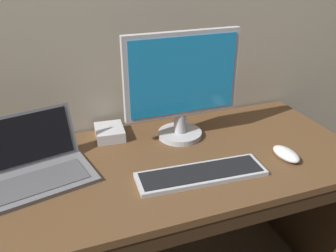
{
  "coord_description": "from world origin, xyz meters",
  "views": [
    {
      "loc": [
        -0.32,
        -1.06,
        1.43
      ],
      "look_at": [
        0.07,
        0.0,
        0.86
      ],
      "focal_mm": 38.53,
      "sensor_mm": 36.0,
      "label": 1
    }
  ],
  "objects_px": {
    "wired_keyboard": "(201,174)",
    "computer_mouse": "(286,154)",
    "laptop_space_gray": "(35,164)",
    "external_drive_box": "(110,132)",
    "external_monitor": "(182,85)"
  },
  "relations": [
    {
      "from": "wired_keyboard",
      "to": "computer_mouse",
      "type": "distance_m",
      "value": 0.34
    },
    {
      "from": "wired_keyboard",
      "to": "external_drive_box",
      "type": "xyz_separation_m",
      "value": [
        -0.23,
        0.39,
        0.01
      ]
    },
    {
      "from": "wired_keyboard",
      "to": "external_drive_box",
      "type": "relative_size",
      "value": 3.36
    },
    {
      "from": "external_drive_box",
      "to": "external_monitor",
      "type": "bearing_deg",
      "value": -21.01
    },
    {
      "from": "laptop_space_gray",
      "to": "computer_mouse",
      "type": "bearing_deg",
      "value": -12.99
    },
    {
      "from": "laptop_space_gray",
      "to": "external_drive_box",
      "type": "xyz_separation_m",
      "value": [
        0.29,
        0.19,
        -0.02
      ]
    },
    {
      "from": "computer_mouse",
      "to": "external_drive_box",
      "type": "distance_m",
      "value": 0.7
    },
    {
      "from": "computer_mouse",
      "to": "wired_keyboard",
      "type": "bearing_deg",
      "value": 173.57
    },
    {
      "from": "external_monitor",
      "to": "external_drive_box",
      "type": "relative_size",
      "value": 3.39
    },
    {
      "from": "laptop_space_gray",
      "to": "external_monitor",
      "type": "relative_size",
      "value": 0.86
    },
    {
      "from": "laptop_space_gray",
      "to": "external_monitor",
      "type": "bearing_deg",
      "value": 8.32
    },
    {
      "from": "computer_mouse",
      "to": "external_drive_box",
      "type": "xyz_separation_m",
      "value": [
        -0.58,
        0.39,
        0.0
      ]
    },
    {
      "from": "computer_mouse",
      "to": "external_drive_box",
      "type": "relative_size",
      "value": 0.91
    },
    {
      "from": "external_monitor",
      "to": "external_drive_box",
      "type": "bearing_deg",
      "value": 158.99
    },
    {
      "from": "computer_mouse",
      "to": "external_drive_box",
      "type": "height_order",
      "value": "external_drive_box"
    }
  ]
}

